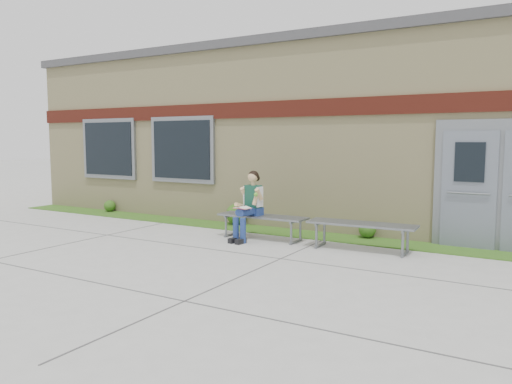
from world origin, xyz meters
The scene contains 9 objects.
ground centered at (0.00, 0.00, 0.00)m, with size 80.00×80.00×0.00m, color #9E9E99.
grass_strip centered at (0.00, 2.60, 0.01)m, with size 16.00×0.80×0.02m, color #255316.
school_building centered at (0.00, 5.99, 2.10)m, with size 16.20×6.22×4.20m.
bench_left centered at (-0.07, 1.77, 0.36)m, with size 1.81×0.52×0.47m.
bench_right centered at (1.93, 1.77, 0.38)m, with size 1.92×0.62×0.49m.
girl centered at (-0.25, 1.57, 0.71)m, with size 0.47×0.81×1.34m.
shrub_west centered at (-5.43, 2.85, 0.17)m, with size 0.30×0.30×0.30m, color #255316.
shrub_mid centered at (-1.37, 2.85, 0.26)m, with size 0.48×0.48×0.48m, color #255316.
shrub_east centered at (1.69, 2.85, 0.19)m, with size 0.34×0.34×0.34m, color #255316.
Camera 1 is at (4.71, -6.60, 1.94)m, focal length 35.00 mm.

